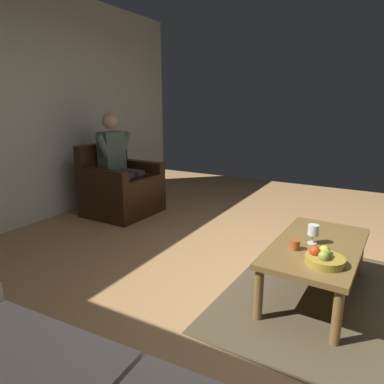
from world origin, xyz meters
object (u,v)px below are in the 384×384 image
armchair (121,189)px  person_seated (119,161)px  candle_jar (295,245)px  wine_glass_near (313,231)px  coffee_table (317,251)px  fruit_bowl (324,258)px

armchair → person_seated: person_seated is taller
candle_jar → wine_glass_near: bearing=152.1°
coffee_table → fruit_bowl: (0.32, 0.09, 0.09)m
armchair → wine_glass_near: bearing=73.0°
person_seated → fruit_bowl: size_ratio=5.17×
armchair → wine_glass_near: 2.73m
armchair → person_seated: bearing=-90.0°
person_seated → fruit_bowl: (1.18, 2.71, -0.24)m
armchair → fruit_bowl: armchair is taller
candle_jar → fruit_bowl: bearing=57.4°
person_seated → coffee_table: (0.86, 2.62, -0.34)m
candle_jar → person_seated: bearing=-112.6°
coffee_table → wine_glass_near: 0.16m
armchair → fruit_bowl: 2.95m
armchair → coffee_table: size_ratio=0.79×
wine_glass_near → armchair: bearing=-108.6°
coffee_table → wine_glass_near: size_ratio=7.94×
person_seated → wine_glass_near: person_seated is taller
fruit_bowl → candle_jar: (-0.14, -0.22, -0.00)m
person_seated → candle_jar: 2.71m
armchair → coffee_table: 2.75m
fruit_bowl → coffee_table: bearing=-163.7°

